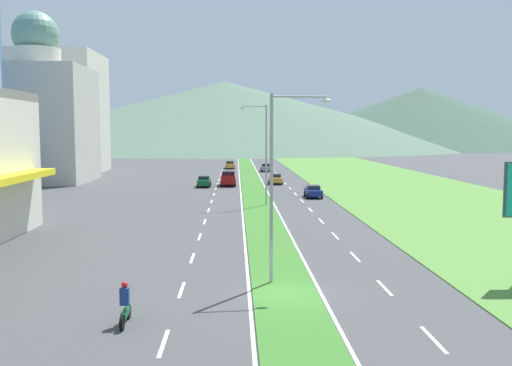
{
  "coord_description": "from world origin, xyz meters",
  "views": [
    {
      "loc": [
        -2.39,
        -26.37,
        7.9
      ],
      "look_at": [
        -0.1,
        36.63,
        2.04
      ],
      "focal_mm": 39.55,
      "sensor_mm": 36.0,
      "label": 1
    }
  ],
  "objects": [
    {
      "name": "lane_dash_right_10",
      "position": [
        5.1,
        50.46,
        0.01
      ],
      "size": [
        0.16,
        2.8,
        0.01
      ],
      "primitive_type": "cube",
      "color": "silver",
      "rests_on": "ground_plane"
    },
    {
      "name": "lane_dash_right_6",
      "position": [
        5.1,
        22.28,
        0.01
      ],
      "size": [
        0.16,
        2.8,
        0.01
      ],
      "primitive_type": "cube",
      "color": "silver",
      "rests_on": "ground_plane"
    },
    {
      "name": "midrise_colored",
      "position": [
        -36.4,
        81.72,
        11.18
      ],
      "size": [
        16.86,
        16.86,
        22.35
      ],
      "primitive_type": "cube",
      "color": "beige",
      "rests_on": "ground_plane"
    },
    {
      "name": "lane_dash_right_15",
      "position": [
        5.1,
        85.69,
        0.01
      ],
      "size": [
        0.16,
        2.8,
        0.01
      ],
      "primitive_type": "cube",
      "color": "silver",
      "rests_on": "ground_plane"
    },
    {
      "name": "hill_far_center",
      "position": [
        -7.79,
        248.99,
        15.83
      ],
      "size": [
        234.48,
        234.48,
        31.67
      ],
      "primitive_type": "cone",
      "color": "#516B56",
      "rests_on": "ground_plane"
    },
    {
      "name": "edge_line_median_right",
      "position": [
        1.75,
        60.0,
        0.01
      ],
      "size": [
        0.16,
        240.0,
        0.01
      ],
      "primitive_type": "cube",
      "color": "silver",
      "rests_on": "ground_plane"
    },
    {
      "name": "lane_dash_left_4",
      "position": [
        -5.1,
        8.19,
        0.01
      ],
      "size": [
        0.16,
        2.8,
        0.01
      ],
      "primitive_type": "cube",
      "color": "silver",
      "rests_on": "ground_plane"
    },
    {
      "name": "lane_dash_left_10",
      "position": [
        -5.1,
        50.46,
        0.01
      ],
      "size": [
        0.16,
        2.8,
        0.01
      ],
      "primitive_type": "cube",
      "color": "silver",
      "rests_on": "ground_plane"
    },
    {
      "name": "lane_dash_left_11",
      "position": [
        -5.1,
        57.51,
        0.01
      ],
      "size": [
        0.16,
        2.8,
        0.01
      ],
      "primitive_type": "cube",
      "color": "silver",
      "rests_on": "ground_plane"
    },
    {
      "name": "hill_far_right",
      "position": [
        87.79,
        248.22,
        14.38
      ],
      "size": [
        161.02,
        161.02,
        28.75
      ],
      "primitive_type": "cone",
      "color": "#3D5647",
      "rests_on": "ground_plane"
    },
    {
      "name": "lane_dash_left_13",
      "position": [
        -5.1,
        71.6,
        0.01
      ],
      "size": [
        0.16,
        2.8,
        0.01
      ],
      "primitive_type": "cube",
      "color": "silver",
      "rests_on": "ground_plane"
    },
    {
      "name": "lane_dash_right_7",
      "position": [
        5.1,
        29.32,
        0.01
      ],
      "size": [
        0.16,
        2.8,
        0.01
      ],
      "primitive_type": "cube",
      "color": "silver",
      "rests_on": "ground_plane"
    },
    {
      "name": "lane_dash_right_14",
      "position": [
        5.1,
        78.65,
        0.01
      ],
      "size": [
        0.16,
        2.8,
        0.01
      ],
      "primitive_type": "cube",
      "color": "silver",
      "rests_on": "ground_plane"
    },
    {
      "name": "car_4",
      "position": [
        3.48,
        82.86,
        0.77
      ],
      "size": [
        1.96,
        4.05,
        1.53
      ],
      "rotation": [
        0.0,
        0.0,
        -1.57
      ],
      "color": "slate",
      "rests_on": "ground_plane"
    },
    {
      "name": "lane_dash_right_11",
      "position": [
        5.1,
        57.51,
        0.01
      ],
      "size": [
        0.16,
        2.8,
        0.01
      ],
      "primitive_type": "cube",
      "color": "silver",
      "rests_on": "ground_plane"
    },
    {
      "name": "lane_dash_right_13",
      "position": [
        5.1,
        71.6,
        0.01
      ],
      "size": [
        0.16,
        2.8,
        0.01
      ],
      "primitive_type": "cube",
      "color": "silver",
      "rests_on": "ground_plane"
    },
    {
      "name": "lane_dash_right_12",
      "position": [
        5.1,
        64.56,
        0.01
      ],
      "size": [
        0.16,
        2.8,
        0.01
      ],
      "primitive_type": "cube",
      "color": "silver",
      "rests_on": "ground_plane"
    },
    {
      "name": "car_3",
      "position": [
        -3.57,
        91.03,
        0.82
      ],
      "size": [
        1.97,
        4.66,
        1.62
      ],
      "rotation": [
        0.0,
        0.0,
        1.57
      ],
      "color": "#C6842D",
      "rests_on": "ground_plane"
    },
    {
      "name": "lane_dash_right_4",
      "position": [
        5.1,
        8.19,
        0.01
      ],
      "size": [
        0.16,
        2.8,
        0.01
      ],
      "primitive_type": "cube",
      "color": "silver",
      "rests_on": "ground_plane"
    },
    {
      "name": "lane_dash_left_3",
      "position": [
        -5.1,
        1.14,
        0.01
      ],
      "size": [
        0.16,
        2.8,
        0.01
      ],
      "primitive_type": "cube",
      "color": "silver",
      "rests_on": "ground_plane"
    },
    {
      "name": "lane_dash_left_12",
      "position": [
        -5.1,
        64.56,
        0.01
      ],
      "size": [
        0.16,
        2.8,
        0.01
      ],
      "primitive_type": "cube",
      "color": "silver",
      "rests_on": "ground_plane"
    },
    {
      "name": "lane_dash_right_8",
      "position": [
        5.1,
        36.37,
        0.01
      ],
      "size": [
        0.16,
        2.8,
        0.01
      ],
      "primitive_type": "cube",
      "color": "silver",
      "rests_on": "ground_plane"
    },
    {
      "name": "lane_dash_left_8",
      "position": [
        -5.1,
        36.37,
        0.01
      ],
      "size": [
        0.16,
        2.8,
        0.01
      ],
      "primitive_type": "cube",
      "color": "silver",
      "rests_on": "ground_plane"
    },
    {
      "name": "lane_dash_left_14",
      "position": [
        -5.1,
        78.65,
        0.01
      ],
      "size": [
        0.16,
        2.8,
        0.01
      ],
      "primitive_type": "cube",
      "color": "silver",
      "rests_on": "ground_plane"
    },
    {
      "name": "motorcycle_rider",
      "position": [
        -6.91,
        -3.81,
        0.75
      ],
      "size": [
        0.36,
        2.0,
        1.8
      ],
      "rotation": [
        0.0,
        0.0,
        1.57
      ],
      "color": "black",
      "rests_on": "ground_plane"
    },
    {
      "name": "lane_dash_right_2",
      "position": [
        5.1,
        -5.91,
        0.01
      ],
      "size": [
        0.16,
        2.8,
        0.01
      ],
      "primitive_type": "cube",
      "color": "silver",
      "rests_on": "ground_plane"
    },
    {
      "name": "lane_dash_right_3",
      "position": [
        5.1,
        1.14,
        0.01
      ],
      "size": [
        0.16,
        2.8,
        0.01
      ],
      "primitive_type": "cube",
      "color": "silver",
      "rests_on": "ground_plane"
    },
    {
      "name": "street_lamp_near",
      "position": [
        -0.22,
        2.27,
        5.62
      ],
      "size": [
        3.19,
        0.45,
        9.77
      ],
      "color": "#99999E",
      "rests_on": "ground_plane"
    },
    {
      "name": "pickup_truck_0",
      "position": [
        -3.45,
        54.91,
        0.98
      ],
      "size": [
        2.18,
        5.4,
        2.0
      ],
      "rotation": [
        0.0,
        0.0,
        1.57
      ],
      "color": "maroon",
      "rests_on": "ground_plane"
    },
    {
      "name": "lane_dash_left_7",
      "position": [
        -5.1,
        29.32,
        0.01
      ],
      "size": [
        0.16,
        2.8,
        0.01
      ],
      "primitive_type": "cube",
      "color": "silver",
      "rests_on": "ground_plane"
    },
    {
      "name": "lane_dash_right_9",
      "position": [
        5.1,
        43.42,
        0.01
      ],
      "size": [
        0.16,
        2.8,
        0.01
      ],
      "primitive_type": "cube",
      "color": "silver",
      "rests_on": "ground_plane"
    },
    {
      "name": "car_1",
      "position": [
        3.51,
        56.9,
        0.77
      ],
      "size": [
        1.94,
        4.05,
        1.51
      ],
      "rotation": [
        0.0,
        0.0,
        -1.57
      ],
      "color": "#C6842D",
      "rests_on": "ground_plane"
    },
    {
      "name": "street_lamp_mid",
      "position": [
        0.54,
        32.65,
        6.01
      ],
      "size": [
        2.95,
        0.34,
        10.58
      ],
      "color": "#99999E",
      "rests_on": "ground_plane"
    },
    {
      "name": "lane_dash_left_5",
      "position": [
        -5.1,
        15.23,
        0.01
      ],
      "size": [
        0.16,
        2.8,
        0.01
      ],
      "primitive_type": "cube",
      "color": "silver",
      "rests_on": "ground_plane"
    },
    {
      "name": "lane_dash_left_6",
      "position": [
        -5.1,
        22.28,
        0.01
      ],
      "size": [
        0.16,
        2.8,
        0.01
      ],
      "primitive_type": "cube",
      "color": "silver",
      "rests_on": "ground_plane"
    },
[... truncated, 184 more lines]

